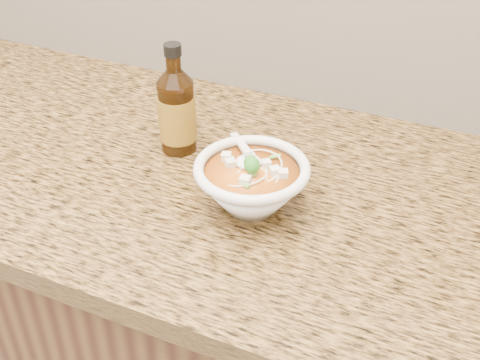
% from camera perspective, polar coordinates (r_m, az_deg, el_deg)
% --- Properties ---
extents(cabinet, '(4.00, 0.65, 0.86)m').
position_cam_1_polar(cabinet, '(1.41, -5.12, -14.11)').
color(cabinet, black).
rests_on(cabinet, ground).
extents(counter_slab, '(4.00, 0.68, 0.04)m').
position_cam_1_polar(counter_slab, '(1.10, -6.33, 1.24)').
color(counter_slab, olive).
rests_on(counter_slab, cabinet).
extents(soup_bowl, '(0.18, 0.19, 0.10)m').
position_cam_1_polar(soup_bowl, '(0.94, 1.11, -0.48)').
color(soup_bowl, white).
rests_on(soup_bowl, counter_slab).
extents(hot_sauce_bottle, '(0.09, 0.09, 0.20)m').
position_cam_1_polar(hot_sauce_bottle, '(1.08, -6.01, 6.47)').
color(hot_sauce_bottle, '#331B07').
rests_on(hot_sauce_bottle, counter_slab).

